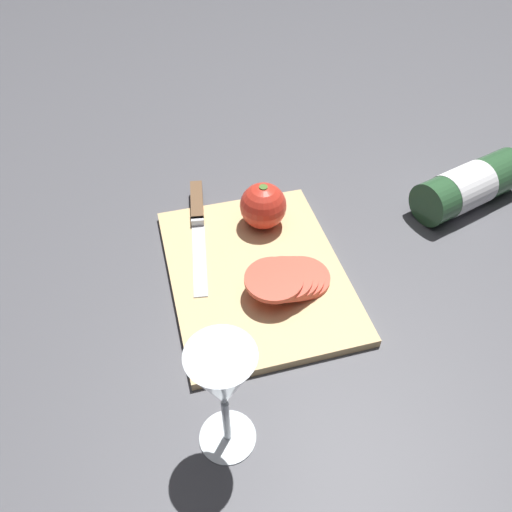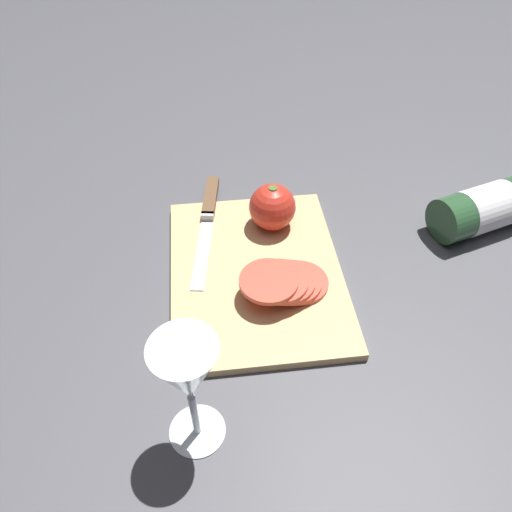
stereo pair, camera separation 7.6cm
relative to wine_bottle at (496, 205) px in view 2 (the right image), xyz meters
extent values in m
plane|color=#4C4C51|center=(-0.09, 0.41, -0.04)|extent=(3.00, 3.00, 0.00)
cube|color=tan|center=(-0.08, 0.42, -0.03)|extent=(0.35, 0.27, 0.01)
cylinder|color=#2D5633|center=(0.00, 0.01, 0.00)|extent=(0.14, 0.23, 0.08)
cylinder|color=silver|center=(-0.01, 0.02, 0.00)|extent=(0.10, 0.11, 0.08)
cylinder|color=silver|center=(-0.33, 0.52, -0.04)|extent=(0.07, 0.07, 0.00)
cylinder|color=silver|center=(-0.33, 0.52, 0.01)|extent=(0.01, 0.01, 0.08)
cone|color=silver|center=(-0.33, 0.52, 0.09)|extent=(0.07, 0.07, 0.09)
cone|color=beige|center=(-0.33, 0.52, 0.07)|extent=(0.03, 0.03, 0.04)
sphere|color=red|center=(0.02, 0.38, 0.01)|extent=(0.08, 0.08, 0.08)
cylinder|color=#47702D|center=(0.02, 0.38, 0.05)|extent=(0.01, 0.01, 0.01)
cube|color=silver|center=(-0.03, 0.50, -0.02)|extent=(0.16, 0.05, 0.00)
cube|color=silver|center=(0.05, 0.49, -0.02)|extent=(0.02, 0.02, 0.01)
cube|color=brown|center=(0.10, 0.48, -0.02)|extent=(0.11, 0.04, 0.01)
cylinder|color=#DB4C38|center=(-0.12, 0.36, -0.02)|extent=(0.09, 0.09, 0.01)
cylinder|color=#DB4C38|center=(-0.12, 0.37, -0.01)|extent=(0.09, 0.09, 0.01)
cylinder|color=#DB4C38|center=(-0.13, 0.38, -0.01)|extent=(0.09, 0.09, 0.01)
cylinder|color=#DB4C38|center=(-0.13, 0.39, 0.00)|extent=(0.09, 0.09, 0.01)
cylinder|color=#DB4C38|center=(-0.13, 0.41, 0.01)|extent=(0.09, 0.09, 0.01)
camera|label=1|loc=(-0.59, 0.56, 0.55)|focal=35.00mm
camera|label=2|loc=(-0.61, 0.49, 0.55)|focal=35.00mm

